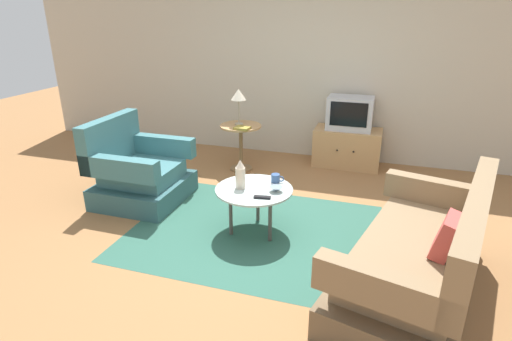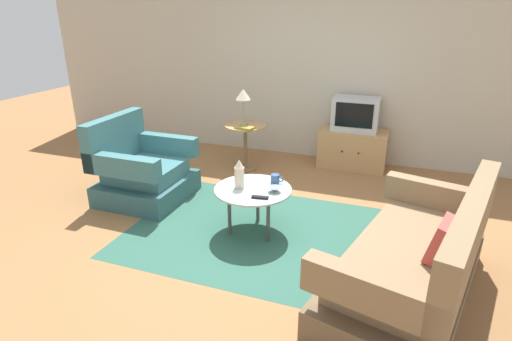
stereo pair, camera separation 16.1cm
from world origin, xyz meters
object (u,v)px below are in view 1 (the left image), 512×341
object	(u,v)px
tv_stand	(347,148)
table_lamp	(239,96)
bowl	(276,189)
tv_remote_dark	(262,197)
mug	(276,178)
couch	(419,260)
book	(242,128)
armchair	(138,174)
vase	(240,175)
coffee_table	(254,193)
side_table	(241,138)
television	(350,113)

from	to	relation	value
tv_stand	table_lamp	xyz separation A→B (m)	(-1.38, -0.59, 0.75)
bowl	tv_stand	bearing A→B (deg)	78.42
tv_remote_dark	bowl	bearing A→B (deg)	57.71
mug	bowl	world-z (taller)	mug
couch	book	world-z (taller)	couch
armchair	vase	bearing A→B (deg)	75.82
couch	vase	distance (m)	1.71
mug	vase	bearing A→B (deg)	-139.93
vase	tv_remote_dark	bearing A→B (deg)	-30.67
bowl	coffee_table	bearing A→B (deg)	179.43
vase	book	world-z (taller)	vase
tv_remote_dark	armchair	bearing A→B (deg)	154.77
side_table	tv_stand	xyz separation A→B (m)	(1.35, 0.59, -0.19)
television	table_lamp	world-z (taller)	table_lamp
side_table	bowl	bearing A→B (deg)	-59.85
table_lamp	vase	bearing A→B (deg)	-69.71
couch	book	bearing A→B (deg)	61.74
armchair	coffee_table	xyz separation A→B (m)	(1.49, -0.33, 0.11)
bowl	tv_remote_dark	distance (m)	0.20
television	book	xyz separation A→B (m)	(-1.27, -0.79, -0.11)
coffee_table	tv_stand	world-z (taller)	tv_stand
table_lamp	television	bearing A→B (deg)	23.59
armchair	tv_remote_dark	bearing A→B (deg)	72.92
armchair	bowl	world-z (taller)	armchair
couch	vase	world-z (taller)	couch
armchair	book	bearing A→B (deg)	140.26
vase	tv_remote_dark	xyz separation A→B (m)	(0.27, -0.16, -0.13)
tv_stand	bowl	bearing A→B (deg)	-101.58
armchair	coffee_table	distance (m)	1.53
book	armchair	bearing A→B (deg)	-121.73
couch	bowl	size ratio (longest dim) A/B	15.21
coffee_table	mug	size ratio (longest dim) A/B	5.70
coffee_table	television	distance (m)	2.30
vase	bowl	distance (m)	0.37
side_table	book	world-z (taller)	book
armchair	table_lamp	distance (m)	1.63
coffee_table	mug	bearing A→B (deg)	53.51
book	couch	bearing A→B (deg)	-34.22
armchair	tv_stand	distance (m)	2.83
mug	book	bearing A→B (deg)	123.11
couch	television	size ratio (longest dim) A/B	3.20
tv_remote_dark	book	xyz separation A→B (m)	(-0.74, 1.57, 0.17)
bowl	side_table	bearing A→B (deg)	120.15
side_table	vase	xyz separation A→B (m)	(0.57, -1.59, 0.15)
tv_stand	book	bearing A→B (deg)	-148.52
table_lamp	tv_remote_dark	world-z (taller)	table_lamp
mug	tv_remote_dark	world-z (taller)	mug
bowl	tv_remote_dark	size ratio (longest dim) A/B	0.80
coffee_table	tv_stand	distance (m)	2.27
armchair	book	size ratio (longest dim) A/B	4.58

